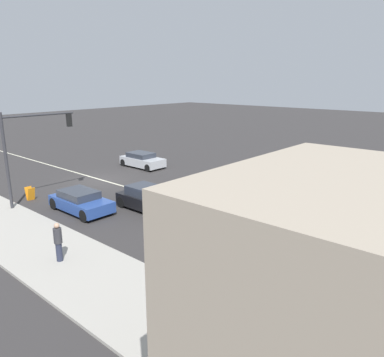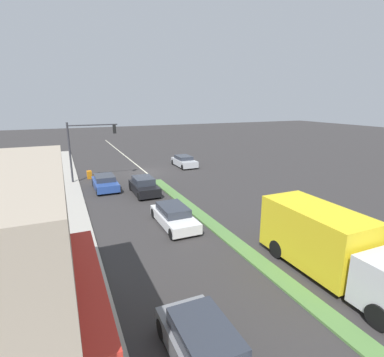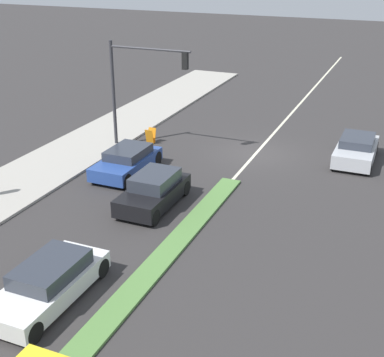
{
  "view_description": "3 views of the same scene",
  "coord_description": "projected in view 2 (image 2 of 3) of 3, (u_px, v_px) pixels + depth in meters",
  "views": [
    {
      "loc": [
        16.28,
        23.53,
        7.48
      ],
      "look_at": [
        -0.03,
        9.23,
        1.72
      ],
      "focal_mm": 35.0,
      "sensor_mm": 36.0,
      "label": 1
    },
    {
      "loc": [
        8.24,
        31.42,
        7.62
      ],
      "look_at": [
        -0.68,
        11.17,
        1.85
      ],
      "focal_mm": 28.0,
      "sensor_mm": 36.0,
      "label": 2
    },
    {
      "loc": [
        -7.23,
        25.92,
        10.04
      ],
      "look_at": [
        0.1,
        8.53,
        1.92
      ],
      "focal_mm": 50.0,
      "sensor_mm": 36.0,
      "label": 3
    }
  ],
  "objects": [
    {
      "name": "ground_plane",
      "position": [
        229.0,
        239.0,
        17.02
      ],
      "size": [
        160.0,
        160.0,
        0.0
      ],
      "primitive_type": "plane",
      "color": "#333030"
    },
    {
      "name": "delivery_truck",
      "position": [
        330.0,
        245.0,
        13.18
      ],
      "size": [
        2.44,
        7.5,
        2.87
      ],
      "color": "silver",
      "rests_on": "ground"
    },
    {
      "name": "sedan_silver",
      "position": [
        184.0,
        161.0,
        35.59
      ],
      "size": [
        1.89,
        4.06,
        1.28
      ],
      "color": "#B7BABF",
      "rests_on": "ground"
    },
    {
      "name": "suv_black",
      "position": [
        144.0,
        186.0,
        25.09
      ],
      "size": [
        1.81,
        3.91,
        1.41
      ],
      "color": "black",
      "rests_on": "ground"
    },
    {
      "name": "lane_marking_center",
      "position": [
        146.0,
        172.0,
        32.96
      ],
      "size": [
        0.16,
        60.0,
        0.01
      ],
      "primitive_type": "cube",
      "color": "beige",
      "rests_on": "ground"
    },
    {
      "name": "traffic_signal_main",
      "position": [
        85.0,
        142.0,
        28.08
      ],
      "size": [
        4.59,
        0.34,
        5.6
      ],
      "color": "#333338",
      "rests_on": "sidewalk_right"
    },
    {
      "name": "warning_aframe_sign",
      "position": [
        89.0,
        175.0,
        29.93
      ],
      "size": [
        0.45,
        0.53,
        0.84
      ],
      "color": "orange",
      "rests_on": "ground"
    },
    {
      "name": "sidewalk_right",
      "position": [
        57.0,
        279.0,
        13.05
      ],
      "size": [
        4.0,
        73.0,
        0.12
      ],
      "primitive_type": "cube",
      "color": "#A8A399",
      "rests_on": "ground"
    },
    {
      "name": "van_white",
      "position": [
        174.0,
        216.0,
        18.74
      ],
      "size": [
        1.83,
        4.38,
        1.25
      ],
      "color": "silver",
      "rests_on": "ground"
    },
    {
      "name": "suv_grey",
      "position": [
        208.0,
        352.0,
        8.55
      ],
      "size": [
        1.8,
        4.43,
        1.37
      ],
      "color": "slate",
      "rests_on": "ground"
    },
    {
      "name": "pedestrian",
      "position": [
        52.0,
        201.0,
        20.32
      ],
      "size": [
        0.34,
        0.34,
        1.68
      ],
      "color": "#282D42",
      "rests_on": "sidewalk_right"
    },
    {
      "name": "coupe_blue",
      "position": [
        105.0,
        183.0,
        26.41
      ],
      "size": [
        1.91,
        4.07,
        1.25
      ],
      "color": "#284793",
      "rests_on": "ground"
    }
  ]
}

